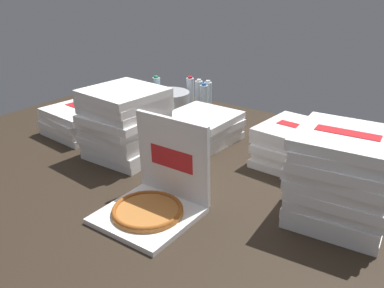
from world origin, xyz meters
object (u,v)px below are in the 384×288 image
object	(u,v)px
pizza_stack_right_mid	(298,146)
pizza_stack_right_near	(125,123)
open_pizza_box	(155,196)
pizza_stack_left_mid	(202,127)
pizza_stack_center_far	(81,120)
water_bottle_5	(208,95)
water_bottle_6	(204,98)
water_bottle_1	(199,93)
pizza_stack_right_far	(342,177)
ice_bucket	(170,100)
water_bottle_0	(161,105)
water_bottle_4	(190,90)
water_bottle_2	(136,103)
water_bottle_3	(157,90)

from	to	relation	value
pizza_stack_right_mid	pizza_stack_right_near	size ratio (longest dim) A/B	1.00
open_pizza_box	pizza_stack_right_mid	size ratio (longest dim) A/B	0.95
pizza_stack_left_mid	pizza_stack_right_mid	bearing A→B (deg)	1.14
pizza_stack_center_far	pizza_stack_right_near	xyz separation A→B (m)	(0.49, -0.08, 0.11)
open_pizza_box	water_bottle_5	xyz separation A→B (m)	(-0.63, 1.40, 0.02)
pizza_stack_left_mid	water_bottle_6	size ratio (longest dim) A/B	2.02
pizza_stack_left_mid	pizza_stack_right_mid	world-z (taller)	pizza_stack_right_mid
water_bottle_1	pizza_stack_right_far	bearing A→B (deg)	-35.06
ice_bucket	water_bottle_1	size ratio (longest dim) A/B	1.43
water_bottle_0	water_bottle_1	distance (m)	0.42
pizza_stack_left_mid	water_bottle_4	bearing A→B (deg)	130.82
water_bottle_2	ice_bucket	bearing A→B (deg)	74.62
open_pizza_box	ice_bucket	size ratio (longest dim) A/B	1.35
pizza_stack_right_near	open_pizza_box	bearing A→B (deg)	-35.42
water_bottle_5	water_bottle_3	bearing A→B (deg)	-164.02
open_pizza_box	water_bottle_3	world-z (taller)	open_pizza_box
water_bottle_3	pizza_stack_center_far	bearing A→B (deg)	-87.47
water_bottle_1	water_bottle_6	size ratio (longest dim) A/B	1.00
pizza_stack_right_mid	water_bottle_6	world-z (taller)	pizza_stack_right_mid
pizza_stack_right_near	ice_bucket	xyz separation A→B (m)	(-0.34, 0.84, -0.13)
pizza_stack_left_mid	water_bottle_1	distance (m)	0.71
pizza_stack_left_mid	water_bottle_6	xyz separation A→B (m)	(-0.31, 0.49, 0.01)
pizza_stack_right_near	pizza_stack_center_far	bearing A→B (deg)	170.32
water_bottle_1	water_bottle_4	distance (m)	0.12
pizza_stack_center_far	ice_bucket	xyz separation A→B (m)	(0.15, 0.75, -0.02)
open_pizza_box	pizza_stack_right_near	bearing A→B (deg)	144.58
pizza_stack_right_far	water_bottle_5	size ratio (longest dim) A/B	2.08
pizza_stack_center_far	water_bottle_3	world-z (taller)	water_bottle_3
water_bottle_2	pizza_stack_left_mid	bearing A→B (deg)	-8.93
water_bottle_0	water_bottle_6	world-z (taller)	same
open_pizza_box	pizza_stack_center_far	size ratio (longest dim) A/B	0.93
water_bottle_5	water_bottle_6	size ratio (longest dim) A/B	1.00
water_bottle_0	water_bottle_2	size ratio (longest dim) A/B	1.00
water_bottle_6	pizza_stack_right_mid	bearing A→B (deg)	-27.05
pizza_stack_right_far	water_bottle_4	world-z (taller)	pizza_stack_right_far
pizza_stack_center_far	pizza_stack_left_mid	size ratio (longest dim) A/B	1.03
water_bottle_3	water_bottle_5	size ratio (longest dim) A/B	1.00
pizza_stack_right_mid	water_bottle_3	world-z (taller)	pizza_stack_right_mid
open_pizza_box	water_bottle_4	world-z (taller)	open_pizza_box
open_pizza_box	water_bottle_0	world-z (taller)	open_pizza_box
pizza_stack_right_mid	water_bottle_6	bearing A→B (deg)	152.95
pizza_stack_left_mid	water_bottle_5	distance (m)	0.67
open_pizza_box	water_bottle_3	xyz separation A→B (m)	(-1.05, 1.28, 0.02)
water_bottle_2	water_bottle_3	world-z (taller)	same
open_pizza_box	water_bottle_2	xyz separation A→B (m)	(-0.94, 0.92, 0.02)
pizza_stack_center_far	pizza_stack_right_mid	xyz separation A→B (m)	(1.34, 0.37, 0.02)
open_pizza_box	water_bottle_6	distance (m)	1.44
water_bottle_4	pizza_stack_right_far	bearing A→B (deg)	-34.01
water_bottle_2	water_bottle_3	distance (m)	0.38
pizza_stack_left_mid	ice_bucket	bearing A→B (deg)	145.14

